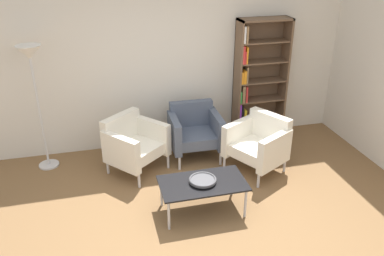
# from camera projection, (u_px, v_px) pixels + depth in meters

# --- Properties ---
(ground_plane) EXTENTS (8.32, 8.32, 0.00)m
(ground_plane) POSITION_uv_depth(u_px,v_px,m) (209.00, 240.00, 4.31)
(ground_plane) COLOR brown
(plaster_back_panel) EXTENTS (6.40, 0.12, 2.90)m
(plaster_back_panel) POSITION_uv_depth(u_px,v_px,m) (163.00, 51.00, 5.84)
(plaster_back_panel) COLOR silver
(plaster_back_panel) RESTS_ON ground_plane
(bookshelf_tall) EXTENTS (0.80, 0.30, 1.90)m
(bookshelf_tall) POSITION_uv_depth(u_px,v_px,m) (256.00, 81.00, 6.19)
(bookshelf_tall) COLOR brown
(bookshelf_tall) RESTS_ON ground_plane
(coffee_table_low) EXTENTS (1.00, 0.56, 0.40)m
(coffee_table_low) POSITION_uv_depth(u_px,v_px,m) (203.00, 185.00, 4.62)
(coffee_table_low) COLOR black
(coffee_table_low) RESTS_ON ground_plane
(decorative_bowl) EXTENTS (0.32, 0.32, 0.05)m
(decorative_bowl) POSITION_uv_depth(u_px,v_px,m) (203.00, 180.00, 4.59)
(decorative_bowl) COLOR #4C4C51
(decorative_bowl) RESTS_ON coffee_table_low
(armchair_corner_red) EXTENTS (0.95, 0.94, 0.78)m
(armchair_corner_red) POSITION_uv_depth(u_px,v_px,m) (133.00, 143.00, 5.45)
(armchair_corner_red) COLOR white
(armchair_corner_red) RESTS_ON ground_plane
(armchair_spare_guest) EXTENTS (0.73, 0.67, 0.78)m
(armchair_spare_guest) POSITION_uv_depth(u_px,v_px,m) (194.00, 130.00, 5.82)
(armchair_spare_guest) COLOR #4C566B
(armchair_spare_guest) RESTS_ON ground_plane
(armchair_near_window) EXTENTS (0.91, 0.93, 0.78)m
(armchair_near_window) POSITION_uv_depth(u_px,v_px,m) (259.00, 143.00, 5.46)
(armchair_near_window) COLOR white
(armchair_near_window) RESTS_ON ground_plane
(floor_lamp_torchiere) EXTENTS (0.32, 0.32, 1.74)m
(floor_lamp_torchiere) POSITION_uv_depth(u_px,v_px,m) (32.00, 68.00, 5.10)
(floor_lamp_torchiere) COLOR silver
(floor_lamp_torchiere) RESTS_ON ground_plane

